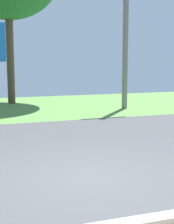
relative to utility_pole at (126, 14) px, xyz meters
name	(u,v)px	position (x,y,z in m)	size (l,w,h in m)	color
ground_plane	(52,144)	(-4.54, -5.17, -4.13)	(40.00, 22.00, 0.20)	#4C4C4F
utility_pole	(126,14)	(0.00, 0.00, 0.00)	(1.80, 0.24, 7.80)	gray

